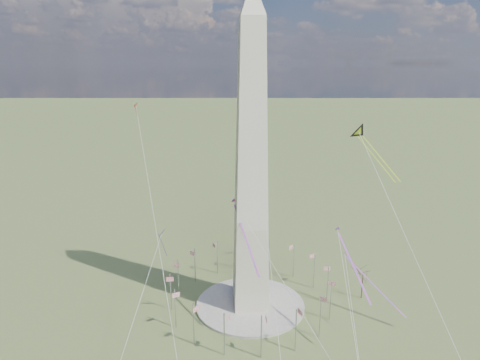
{
  "coord_description": "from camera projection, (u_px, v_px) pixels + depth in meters",
  "views": [
    {
      "loc": [
        -14.8,
        -125.63,
        78.1
      ],
      "look_at": [
        -3.44,
        0.0,
        43.65
      ],
      "focal_mm": 32.0,
      "sensor_mm": 36.0,
      "label": 1
    }
  ],
  "objects": [
    {
      "name": "ground",
      "position": [
        250.0,
        306.0,
        142.56
      ],
      "size": [
        2000.0,
        2000.0,
        0.0
      ],
      "primitive_type": "plane",
      "color": "#4E5F2F",
      "rests_on": "ground"
    },
    {
      "name": "plaza",
      "position": [
        250.0,
        305.0,
        142.46
      ],
      "size": [
        36.0,
        36.0,
        0.8
      ],
      "primitive_type": "cylinder",
      "color": "#A9A89A",
      "rests_on": "ground"
    },
    {
      "name": "washington_monument",
      "position": [
        251.0,
        166.0,
        129.93
      ],
      "size": [
        15.56,
        15.56,
        100.0
      ],
      "color": "#BEB19F",
      "rests_on": "plaza"
    },
    {
      "name": "flagpole_ring",
      "position": [
        250.0,
        286.0,
        140.64
      ],
      "size": [
        54.4,
        54.4,
        13.0
      ],
      "color": "#BBBCC2",
      "rests_on": "ground"
    },
    {
      "name": "tree_near",
      "position": [
        363.0,
        271.0,
        144.74
      ],
      "size": [
        8.04,
        8.04,
        14.07
      ],
      "color": "#49382C",
      "rests_on": "ground"
    },
    {
      "name": "kite_delta_black",
      "position": [
        361.0,
        135.0,
        143.71
      ],
      "size": [
        12.91,
        20.08,
        16.65
      ],
      "rotation": [
        0.0,
        0.0,
        3.58
      ],
      "color": "black",
      "rests_on": "ground"
    },
    {
      "name": "kite_diamond_purple",
      "position": [
        162.0,
        236.0,
        137.74
      ],
      "size": [
        2.35,
        3.45,
        10.16
      ],
      "rotation": [
        0.0,
        0.0,
        2.44
      ],
      "color": "navy",
      "rests_on": "ground"
    },
    {
      "name": "kite_streamer_left",
      "position": [
        348.0,
        254.0,
        122.06
      ],
      "size": [
        4.69,
        20.91,
        14.42
      ],
      "rotation": [
        0.0,
        0.0,
        3.31
      ],
      "color": "#E92449",
      "rests_on": "ground"
    },
    {
      "name": "kite_streamer_mid",
      "position": [
        242.0,
        225.0,
        128.4
      ],
      "size": [
        6.69,
        23.21,
        16.16
      ],
      "rotation": [
        0.0,
        0.0,
        3.37
      ],
      "color": "#E92449",
      "rests_on": "ground"
    },
    {
      "name": "kite_streamer_right",
      "position": [
        365.0,
        275.0,
        135.92
      ],
      "size": [
        15.99,
        17.56,
        15.41
      ],
      "rotation": [
        0.0,
        0.0,
        3.87
      ],
      "color": "#E92449",
      "rests_on": "ground"
    },
    {
      "name": "kite_small_red",
      "position": [
        136.0,
        106.0,
        153.36
      ],
      "size": [
        1.59,
        2.29,
        4.76
      ],
      "rotation": [
        0.0,
        0.0,
        2.4
      ],
      "color": "red",
      "rests_on": "ground"
    },
    {
      "name": "kite_small_white",
      "position": [
        252.0,
        99.0,
        168.54
      ],
      "size": [
        1.74,
        1.52,
        4.53
      ],
      "rotation": [
        0.0,
        0.0,
        3.21
      ],
      "color": "white",
      "rests_on": "ground"
    }
  ]
}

